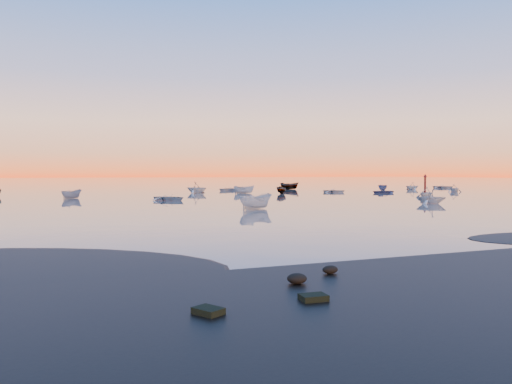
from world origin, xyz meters
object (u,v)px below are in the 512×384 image
boat_near_right (431,204)px  boat_near_center (256,209)px  boat_near_left (170,200)px  channel_marker (425,186)px

boat_near_right → boat_near_center: bearing=-31.4°
boat_near_left → boat_near_center: (4.33, -18.60, 0.00)m
boat_near_right → channel_marker: channel_marker is taller
boat_near_right → channel_marker: size_ratio=1.00×
channel_marker → boat_near_left: bearing=-173.5°
boat_near_left → boat_near_right: 31.67m
channel_marker → boat_near_right: bearing=-129.5°
boat_near_center → boat_near_right: boat_near_center is taller
boat_near_left → boat_near_right: size_ratio=1.26×
boat_near_center → boat_near_right: (21.90, 0.84, 0.00)m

